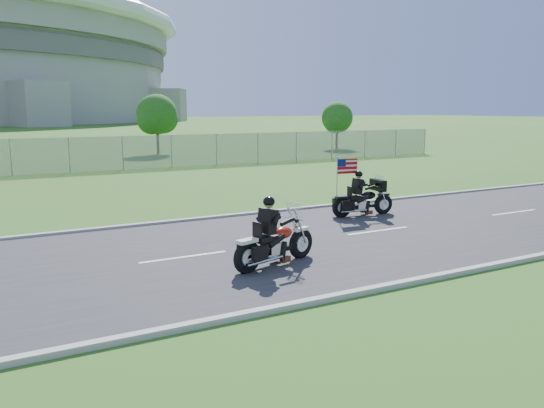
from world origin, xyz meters
TOP-DOWN VIEW (x-y plane):
  - ground at (0.00, 0.00)m, footprint 420.00×420.00m
  - road at (0.00, 0.00)m, footprint 120.00×8.00m
  - curb_north at (0.00, 4.05)m, footprint 120.00×0.18m
  - curb_south at (0.00, -4.05)m, footprint 120.00×0.18m
  - fence at (-5.00, 20.00)m, footprint 60.00×0.03m
  - tree_fence_near at (6.04, 30.04)m, footprint 3.52×3.28m
  - tree_fence_far at (22.04, 28.03)m, footprint 3.08×2.87m
  - motorcycle_lead at (-0.36, -1.60)m, footprint 2.44×1.07m
  - motorcycle_follow at (5.03, 2.10)m, footprint 2.34×0.81m

SIDE VIEW (x-z plane):
  - ground at x=0.00m, z-range 0.00..0.00m
  - road at x=0.00m, z-range 0.00..0.04m
  - curb_north at x=0.00m, z-range -0.01..0.11m
  - curb_south at x=0.00m, z-range -0.01..0.11m
  - motorcycle_lead at x=-0.36m, z-range -0.31..1.37m
  - motorcycle_follow at x=5.03m, z-range -0.44..1.51m
  - fence at x=-5.00m, z-range 0.00..2.00m
  - tree_fence_far at x=22.04m, z-range 0.54..4.74m
  - tree_fence_near at x=6.04m, z-range 0.60..5.35m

